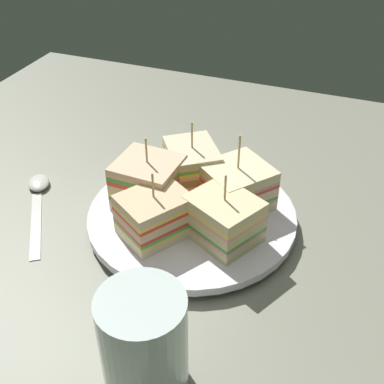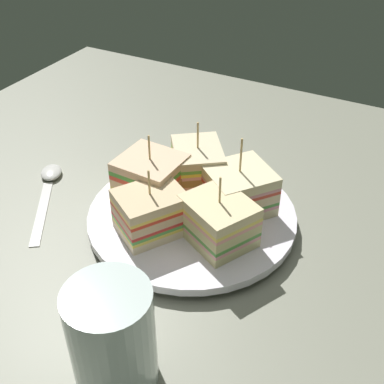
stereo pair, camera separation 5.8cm
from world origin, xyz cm
name	(u,v)px [view 1 (the left image)]	position (x,y,z in cm)	size (l,w,h in cm)	color
ground_plane	(192,229)	(0.00, 0.00, -0.90)	(97.70, 85.16, 1.80)	gray
plate	(192,217)	(0.00, 0.00, 1.07)	(24.97, 24.97, 1.77)	white
sandwich_wedge_0	(155,215)	(2.50, 4.96, 4.33)	(8.86, 9.32, 8.18)	beige
sandwich_wedge_1	(223,218)	(-4.77, 2.83, 4.36)	(9.32, 8.81, 8.39)	beige
sandwich_wedge_2	(236,187)	(-4.38, -3.40, 4.39)	(9.91, 9.99, 9.59)	beige
sandwich_wedge_3	(192,167)	(1.97, -5.20, 4.59)	(9.02, 9.36, 9.12)	beige
sandwich_wedge_4	(147,185)	(5.55, 0.42, 4.70)	(7.64, 7.07, 9.05)	beige
chip_pile	(195,203)	(-0.14, -0.70, 2.68)	(7.76, 7.41, 1.70)	#E8CF72
spoon	(37,194)	(20.92, 2.14, 0.40)	(10.75, 14.62, 1.00)	silver
drinking_glass	(145,351)	(-4.08, 21.55, 4.50)	(7.19, 7.19, 10.54)	silver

